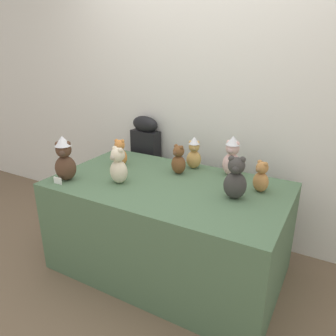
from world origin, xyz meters
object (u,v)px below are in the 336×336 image
object	(u,v)px
instrument_case	(146,168)
teddy_bear_chestnut	(178,160)
teddy_bear_blush	(232,156)
teddy_bear_honey	(194,153)
teddy_bear_cream	(118,166)
teddy_bear_charcoal	(235,179)
teddy_bear_ginger	(120,153)
teddy_bear_cocoa	(65,159)
display_table	(168,227)
teddy_bear_caramel	(261,177)

from	to	relation	value
instrument_case	teddy_bear_chestnut	size ratio (longest dim) A/B	4.51
teddy_bear_blush	teddy_bear_honey	distance (m)	0.32
teddy_bear_cream	instrument_case	bearing A→B (deg)	123.76
teddy_bear_chestnut	teddy_bear_blush	xyz separation A→B (m)	(0.37, 0.17, 0.04)
instrument_case	teddy_bear_charcoal	size ratio (longest dim) A/B	3.60
teddy_bear_chestnut	teddy_bear_ginger	distance (m)	0.51
instrument_case	teddy_bear_charcoal	distance (m)	1.29
teddy_bear_cream	teddy_bear_honey	size ratio (longest dim) A/B	1.04
teddy_bear_blush	teddy_bear_ginger	size ratio (longest dim) A/B	1.37
teddy_bear_blush	teddy_bear_cocoa	bearing A→B (deg)	-143.13
instrument_case	teddy_bear_chestnut	world-z (taller)	instrument_case
teddy_bear_chestnut	teddy_bear_blush	world-z (taller)	teddy_bear_blush
teddy_bear_chestnut	teddy_bear_cocoa	distance (m)	0.84
teddy_bear_chestnut	teddy_bear_blush	bearing A→B (deg)	39.67
display_table	instrument_case	distance (m)	0.87
teddy_bear_cream	teddy_bear_chestnut	bearing A→B (deg)	66.17
teddy_bear_caramel	teddy_bear_charcoal	bearing A→B (deg)	-92.68
instrument_case	teddy_bear_chestnut	xyz separation A→B (m)	(0.56, -0.40, 0.31)
teddy_bear_caramel	teddy_bear_blush	bearing A→B (deg)	174.90
teddy_bear_chestnut	teddy_bear_cocoa	bearing A→B (deg)	-126.86
teddy_bear_chestnut	teddy_bear_honey	xyz separation A→B (m)	(0.05, 0.17, 0.02)
teddy_bear_blush	teddy_bear_cream	distance (m)	0.85
teddy_bear_honey	instrument_case	bearing A→B (deg)	135.05
teddy_bear_cocoa	teddy_bear_charcoal	bearing A→B (deg)	-18.63
teddy_bear_charcoal	teddy_bear_cocoa	bearing A→B (deg)	-177.82
teddy_bear_caramel	teddy_bear_honey	xyz separation A→B (m)	(-0.59, 0.19, 0.03)
display_table	teddy_bear_chestnut	xyz separation A→B (m)	(-0.03, 0.21, 0.47)
instrument_case	teddy_bear_honey	world-z (taller)	instrument_case
teddy_bear_cocoa	teddy_bear_ginger	distance (m)	0.47
teddy_bear_cream	teddy_bear_caramel	distance (m)	1.00
teddy_bear_blush	teddy_bear_honey	world-z (taller)	teddy_bear_blush
instrument_case	teddy_bear_chestnut	bearing A→B (deg)	-29.78
teddy_bear_charcoal	teddy_bear_cocoa	distance (m)	1.22
teddy_bear_cocoa	teddy_bear_cream	xyz separation A→B (m)	(0.37, 0.15, -0.04)
teddy_bear_charcoal	teddy_bear_caramel	world-z (taller)	teddy_bear_charcoal
teddy_bear_chestnut	display_table	bearing A→B (deg)	-67.84
instrument_case	teddy_bear_ginger	size ratio (longest dim) A/B	4.62
instrument_case	teddy_bear_ginger	bearing A→B (deg)	-76.86
display_table	teddy_bear_honey	bearing A→B (deg)	86.04
teddy_bear_charcoal	teddy_bear_cream	xyz separation A→B (m)	(-0.81, -0.16, -0.01)
teddy_bear_ginger	display_table	bearing A→B (deg)	-29.17
teddy_bear_chestnut	teddy_bear_caramel	bearing A→B (deg)	13.26
teddy_bear_cocoa	teddy_bear_cream	bearing A→B (deg)	-11.40
teddy_bear_cocoa	teddy_bear_caramel	distance (m)	1.40
teddy_bear_honey	teddy_bear_blush	bearing A→B (deg)	-23.57
teddy_bear_blush	teddy_bear_cocoa	size ratio (longest dim) A/B	0.92
display_table	instrument_case	size ratio (longest dim) A/B	1.62
teddy_bear_cocoa	teddy_bear_caramel	bearing A→B (deg)	-12.38
teddy_bear_cocoa	teddy_bear_honey	size ratio (longest dim) A/B	1.29
instrument_case	teddy_bear_honey	size ratio (longest dim) A/B	4.00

